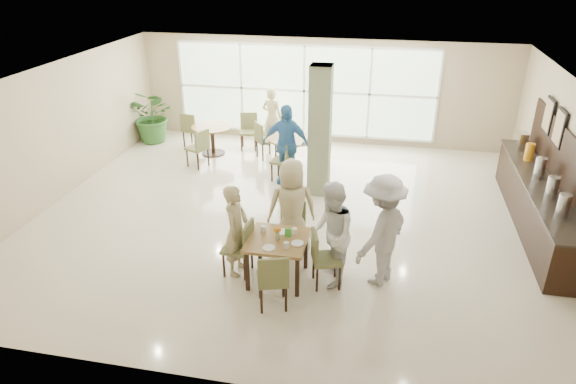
% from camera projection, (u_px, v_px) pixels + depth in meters
% --- Properties ---
extents(ground, '(10.00, 10.00, 0.00)m').
position_uv_depth(ground, '(290.00, 215.00, 10.39)').
color(ground, beige).
rests_on(ground, ground).
extents(room_shell, '(10.00, 10.00, 10.00)m').
position_uv_depth(room_shell, '(290.00, 135.00, 9.66)').
color(room_shell, white).
rests_on(room_shell, ground).
extents(window_bank, '(7.00, 0.04, 7.00)m').
position_uv_depth(window_bank, '(304.00, 91.00, 13.82)').
color(window_bank, silver).
rests_on(window_bank, ground).
extents(column, '(0.45, 0.45, 2.80)m').
position_uv_depth(column, '(320.00, 132.00, 10.78)').
color(column, '#606E4C').
rests_on(column, ground).
extents(main_table, '(0.94, 0.94, 0.75)m').
position_uv_depth(main_table, '(277.00, 244.00, 8.13)').
color(main_table, brown).
rests_on(main_table, ground).
extents(round_table_left, '(1.05, 1.05, 0.75)m').
position_uv_depth(round_table_left, '(212.00, 133.00, 13.25)').
color(round_table_left, brown).
rests_on(round_table_left, ground).
extents(round_table_right, '(1.13, 1.13, 0.75)m').
position_uv_depth(round_table_right, '(291.00, 144.00, 12.45)').
color(round_table_right, brown).
rests_on(round_table_right, ground).
extents(chairs_main_table, '(2.00, 2.00, 0.95)m').
position_uv_depth(chairs_main_table, '(282.00, 253.00, 8.23)').
color(chairs_main_table, brown).
rests_on(chairs_main_table, ground).
extents(chairs_table_left, '(2.07, 1.97, 0.95)m').
position_uv_depth(chairs_table_left, '(213.00, 136.00, 13.30)').
color(chairs_table_left, brown).
rests_on(chairs_table_left, ground).
extents(chairs_table_right, '(2.01, 1.86, 0.95)m').
position_uv_depth(chairs_table_right, '(290.00, 148.00, 12.48)').
color(chairs_table_right, brown).
rests_on(chairs_table_right, ground).
extents(tabletop_clutter, '(0.75, 0.71, 0.21)m').
position_uv_depth(tabletop_clutter, '(281.00, 236.00, 8.05)').
color(tabletop_clutter, white).
rests_on(tabletop_clutter, main_table).
extents(buffet_counter, '(0.64, 4.70, 1.95)m').
position_uv_depth(buffet_counter, '(537.00, 200.00, 9.76)').
color(buffet_counter, black).
rests_on(buffet_counter, ground).
extents(framed_art_a, '(0.05, 0.55, 0.70)m').
position_uv_depth(framed_art_a, '(559.00, 128.00, 9.59)').
color(framed_art_a, black).
rests_on(framed_art_a, ground).
extents(framed_art_b, '(0.05, 0.55, 0.70)m').
position_uv_depth(framed_art_b, '(549.00, 115.00, 10.30)').
color(framed_art_b, black).
rests_on(framed_art_b, ground).
extents(potted_plant, '(1.61, 1.61, 1.49)m').
position_uv_depth(potted_plant, '(153.00, 116.00, 14.00)').
color(potted_plant, '#2B5B24').
rests_on(potted_plant, ground).
extents(teen_left, '(0.43, 0.60, 1.57)m').
position_uv_depth(teen_left, '(236.00, 230.00, 8.27)').
color(teen_left, tan).
rests_on(teen_left, ground).
extents(teen_far, '(0.96, 0.72, 1.75)m').
position_uv_depth(teen_far, '(292.00, 208.00, 8.78)').
color(teen_far, tan).
rests_on(teen_far, ground).
extents(teen_right, '(0.84, 0.97, 1.74)m').
position_uv_depth(teen_right, '(331.00, 235.00, 7.96)').
color(teen_right, white).
rests_on(teen_right, ground).
extents(teen_standing, '(1.20, 1.38, 1.85)m').
position_uv_depth(teen_standing, '(382.00, 231.00, 7.97)').
color(teen_standing, '#ADADB0').
rests_on(teen_standing, ground).
extents(adult_a, '(1.10, 0.66, 1.83)m').
position_uv_depth(adult_a, '(286.00, 144.00, 11.48)').
color(adult_a, teal).
rests_on(adult_a, ground).
extents(adult_b, '(0.96, 1.63, 1.65)m').
position_uv_depth(adult_b, '(322.00, 138.00, 12.13)').
color(adult_b, white).
rests_on(adult_b, ground).
extents(adult_standing, '(0.66, 0.52, 1.59)m').
position_uv_depth(adult_standing, '(272.00, 117.00, 13.69)').
color(adult_standing, tan).
rests_on(adult_standing, ground).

